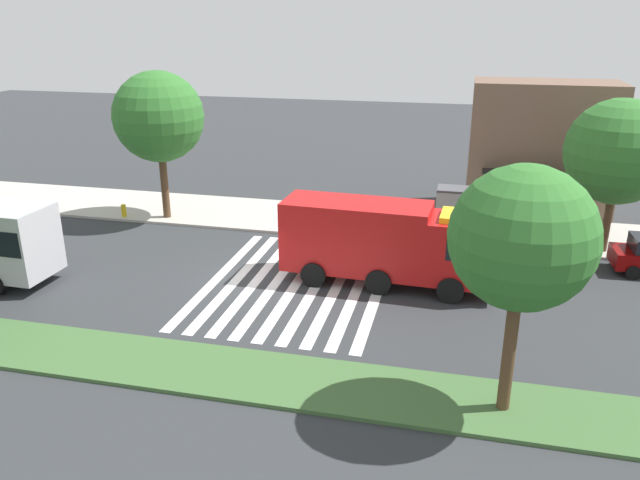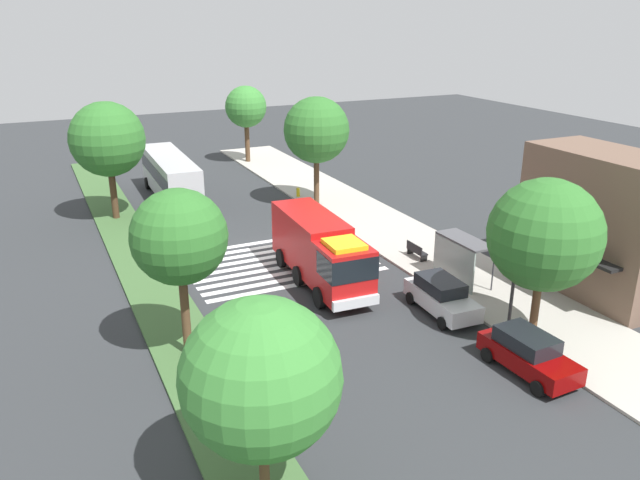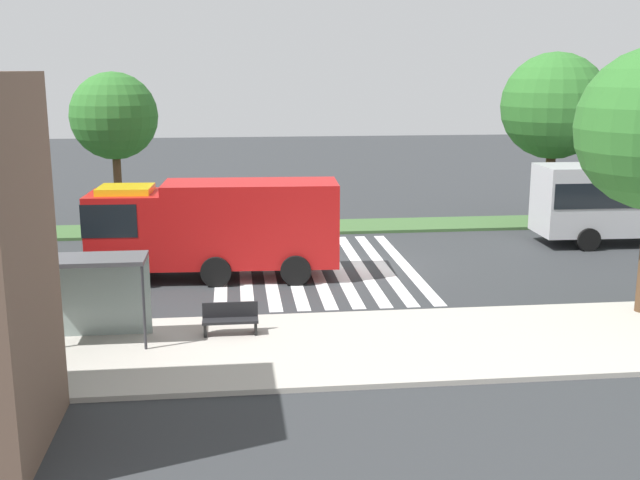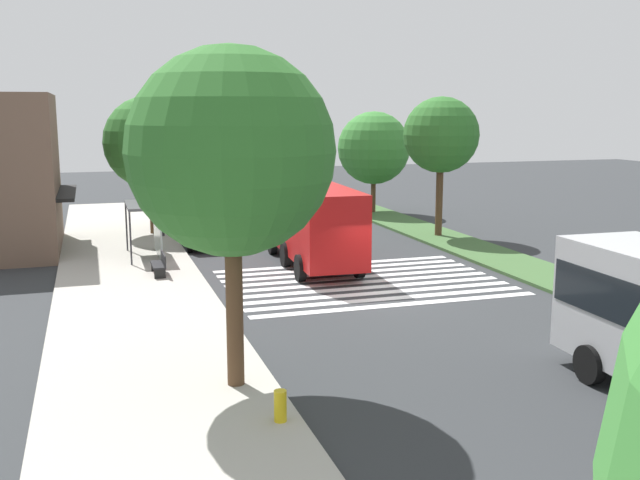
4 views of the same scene
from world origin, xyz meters
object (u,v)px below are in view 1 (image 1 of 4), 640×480
bench_near_shelter (392,222)px  median_tree_west (522,239)px  parked_car_west (522,244)px  fire_truck (392,240)px  sidewalk_tree_west (159,117)px  fire_hydrant (124,211)px  street_lamp (591,179)px  bus_stop_shelter (471,204)px  sidewalk_tree_center (619,152)px

bench_near_shelter → median_tree_west: median_tree_west is taller
parked_car_west → fire_truck: bearing=-143.0°
sidewalk_tree_west → fire_hydrant: sidewalk_tree_west is taller
parked_car_west → sidewalk_tree_west: sidewalk_tree_west is taller
street_lamp → sidewalk_tree_west: bearing=179.0°
median_tree_west → sidewalk_tree_west: bearing=141.1°
bus_stop_shelter → sidewalk_tree_center: bearing=-5.9°
parked_car_west → sidewalk_tree_center: bearing=31.6°
fire_truck → sidewalk_tree_west: 15.44m
bus_stop_shelter → bench_near_shelter: bus_stop_shelter is taller
fire_truck → bus_stop_shelter: 7.49m
bus_stop_shelter → fire_hydrant: bus_stop_shelter is taller
sidewalk_tree_west → sidewalk_tree_center: 23.41m
fire_truck → street_lamp: (8.63, 5.68, 1.79)m
fire_truck → parked_car_west: 7.01m
bus_stop_shelter → bench_near_shelter: (-4.00, -0.03, -1.30)m
parked_car_west → bus_stop_shelter: 3.93m
fire_hydrant → parked_car_west: bearing=-4.4°
sidewalk_tree_west → median_tree_west: 23.27m
bench_near_shelter → median_tree_west: 16.85m
street_lamp → sidewalk_tree_center: sidewalk_tree_center is taller
parked_car_west → street_lamp: size_ratio=0.74×
median_tree_west → sidewalk_tree_center: bearing=70.1°
fire_hydrant → bus_stop_shelter: bearing=3.5°
parked_car_west → sidewalk_tree_center: size_ratio=0.62×
fire_truck → sidewalk_tree_west: bearing=158.8°
bench_near_shelter → bus_stop_shelter: bearing=0.4°
fire_truck → parked_car_west: bearing=36.9°
fire_truck → bench_near_shelter: (-0.77, 6.72, -1.43)m
street_lamp → fire_hydrant: size_ratio=8.88×
fire_truck → sidewalk_tree_west: (-13.66, 6.08, 3.83)m
bus_stop_shelter → median_tree_west: size_ratio=0.47×
street_lamp → sidewalk_tree_center: (1.11, 0.40, 1.27)m
bus_stop_shelter → fire_hydrant: (-19.35, -1.17, -1.40)m
bench_near_shelter → sidewalk_tree_center: sidewalk_tree_center is taller
sidewalk_tree_west → street_lamp: bearing=-1.0°
bus_stop_shelter → bench_near_shelter: 4.20m
street_lamp → bench_near_shelter: bearing=173.7°
sidewalk_tree_west → fire_hydrant: size_ratio=11.71×
fire_truck → parked_car_west: (5.72, 3.88, -1.11)m
sidewalk_tree_west → median_tree_west: sidewalk_tree_west is taller
fire_truck → street_lamp: street_lamp is taller
fire_truck → parked_car_west: fire_truck is taller
sidewalk_tree_center → median_tree_west: size_ratio=1.01×
fire_truck → median_tree_west: size_ratio=1.27×
bench_near_shelter → fire_hydrant: (-15.35, -1.14, -0.10)m
sidewalk_tree_west → bench_near_shelter: bearing=2.9°
parked_car_west → median_tree_west: bearing=-93.1°
median_tree_west → parked_car_west: bearing=84.1°
fire_truck → street_lamp: size_ratio=1.51×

